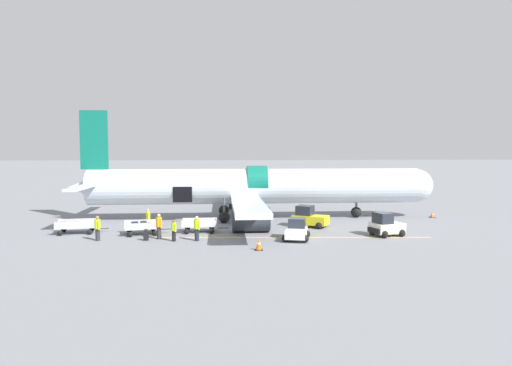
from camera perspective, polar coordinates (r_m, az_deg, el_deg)
name	(u,v)px	position (r m, az deg, el deg)	size (l,w,h in m)	color
ground_plane	(240,230)	(37.00, -2.00, -5.92)	(500.00, 500.00, 0.00)	slate
apron_marking_line	(293,237)	(34.09, 4.64, -6.80)	(20.49, 1.70, 0.01)	yellow
airplane	(252,187)	(42.82, -0.51, -0.56)	(34.38, 27.00, 10.05)	silver
baggage_tug_lead	(309,218)	(38.76, 6.64, -4.35)	(3.30, 2.79, 1.78)	yellow
baggage_tug_mid	(386,226)	(35.90, 15.91, -5.19)	(2.72, 2.45, 1.78)	silver
baggage_tug_rear	(297,231)	(33.22, 5.10, -5.96)	(2.32, 3.02, 1.52)	white
baggage_cart_loading	(143,228)	(36.22, -13.93, -5.44)	(3.64, 2.56, 1.09)	#B7BABF
baggage_cart_queued	(200,226)	(36.29, -6.99, -5.33)	(3.67, 1.95, 1.04)	silver
baggage_cart_empty	(77,227)	(38.19, -21.52, -5.11)	(4.00, 2.29, 1.04)	#B7BABF
ground_crew_loader_a	(98,228)	(34.55, -19.20, -5.30)	(0.55, 0.59, 1.79)	#2D2D33
ground_crew_loader_b	(159,226)	(34.00, -12.04, -5.24)	(0.59, 0.59, 1.85)	#2D2D33
ground_crew_driver	(174,230)	(33.00, -10.23, -5.79)	(0.48, 0.52, 1.55)	black
ground_crew_supervisor	(197,228)	(32.89, -7.41, -5.57)	(0.57, 0.57, 1.78)	#1E2338
ground_crew_helper	(148,218)	(38.80, -13.35, -4.29)	(0.44, 0.56, 1.61)	#2D2D33
suitcase_on_tarmac_upright	(146,236)	(33.75, -13.59, -6.41)	(0.38, 0.26, 0.82)	black
safety_cone_nose	(432,215)	(46.98, 21.17, -3.71)	(0.55, 0.55, 0.59)	black
safety_cone_engine_left	(259,244)	(29.76, 0.34, -7.68)	(0.52, 0.52, 0.79)	black
safety_cone_wingtip	(264,226)	(37.18, 0.95, -5.40)	(0.56, 0.56, 0.64)	black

